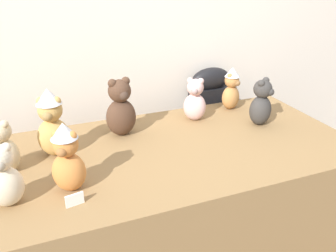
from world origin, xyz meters
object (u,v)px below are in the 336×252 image
(teddy_bear_cream, at_px, (4,178))
(teddy_bear_sand, at_px, (3,148))
(teddy_bear_charcoal, at_px, (261,104))
(teddy_bear_blush, at_px, (195,101))
(instrument_case, at_px, (208,131))
(teddy_bear_honey, at_px, (52,124))
(display_table, at_px, (168,208))
(teddy_bear_ginger, at_px, (67,158))
(teddy_bear_cocoa, at_px, (121,109))
(teddy_bear_caramel, at_px, (231,89))

(teddy_bear_cream, bearing_deg, teddy_bear_sand, 90.58)
(teddy_bear_charcoal, relative_size, teddy_bear_blush, 1.06)
(instrument_case, distance_m, teddy_bear_honey, 1.23)
(teddy_bear_sand, bearing_deg, display_table, 29.01)
(display_table, bearing_deg, instrument_case, 47.25)
(teddy_bear_blush, height_order, teddy_bear_cream, teddy_bear_cream)
(teddy_bear_ginger, bearing_deg, teddy_bear_honey, 121.80)
(display_table, xyz_separation_m, teddy_bear_sand, (-0.73, 0.06, 0.49))
(display_table, xyz_separation_m, teddy_bear_ginger, (-0.49, -0.18, 0.52))
(teddy_bear_sand, relative_size, teddy_bear_cream, 0.96)
(teddy_bear_cocoa, distance_m, teddy_bear_cream, 0.70)
(teddy_bear_blush, distance_m, teddy_bear_cream, 1.10)
(display_table, bearing_deg, teddy_bear_ginger, -159.67)
(display_table, relative_size, teddy_bear_cream, 7.36)
(teddy_bear_charcoal, bearing_deg, teddy_bear_blush, 116.24)
(teddy_bear_honey, bearing_deg, teddy_bear_cocoa, 34.15)
(teddy_bear_charcoal, height_order, teddy_bear_cream, teddy_bear_charcoal)
(display_table, relative_size, teddy_bear_ginger, 6.38)
(display_table, bearing_deg, teddy_bear_sand, 175.32)
(teddy_bear_charcoal, height_order, teddy_bear_caramel, teddy_bear_charcoal)
(teddy_bear_charcoal, bearing_deg, teddy_bear_cocoa, 135.81)
(display_table, distance_m, teddy_bear_cocoa, 0.59)
(teddy_bear_ginger, relative_size, teddy_bear_cream, 1.15)
(teddy_bear_charcoal, height_order, teddy_bear_honey, teddy_bear_honey)
(teddy_bear_honey, relative_size, teddy_bear_caramel, 1.24)
(teddy_bear_caramel, bearing_deg, display_table, -176.50)
(teddy_bear_cocoa, bearing_deg, teddy_bear_blush, -5.79)
(display_table, relative_size, teddy_bear_sand, 7.66)
(display_table, relative_size, teddy_bear_charcoal, 6.98)
(teddy_bear_caramel, bearing_deg, teddy_bear_ginger, 178.43)
(teddy_bear_honey, height_order, teddy_bear_caramel, teddy_bear_honey)
(display_table, height_order, teddy_bear_caramel, teddy_bear_caramel)
(teddy_bear_charcoal, relative_size, teddy_bear_honey, 0.81)
(teddy_bear_ginger, bearing_deg, teddy_bear_blush, 57.08)
(teddy_bear_caramel, bearing_deg, instrument_case, 65.66)
(teddy_bear_cream, bearing_deg, teddy_bear_charcoal, 10.02)
(display_table, distance_m, teddy_bear_cream, 0.90)
(teddy_bear_sand, bearing_deg, instrument_case, 56.06)
(teddy_bear_charcoal, relative_size, teddy_bear_caramel, 1.01)
(teddy_bear_charcoal, bearing_deg, teddy_bear_sand, 148.14)
(teddy_bear_sand, distance_m, teddy_bear_ginger, 0.34)
(teddy_bear_cocoa, bearing_deg, teddy_bear_charcoal, -21.99)
(display_table, height_order, instrument_case, instrument_case)
(teddy_bear_caramel, xyz_separation_m, teddy_bear_cream, (-1.28, -0.54, -0.01))
(teddy_bear_charcoal, xyz_separation_m, teddy_bear_sand, (-1.32, -0.02, -0.01))
(teddy_bear_cream, bearing_deg, instrument_case, 29.98)
(display_table, distance_m, teddy_bear_caramel, 0.83)
(teddy_bear_sand, xyz_separation_m, teddy_bear_cream, (0.01, -0.26, 0.00))
(teddy_bear_honey, height_order, teddy_bear_blush, teddy_bear_honey)
(teddy_bear_caramel, bearing_deg, teddy_bear_charcoal, -111.48)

